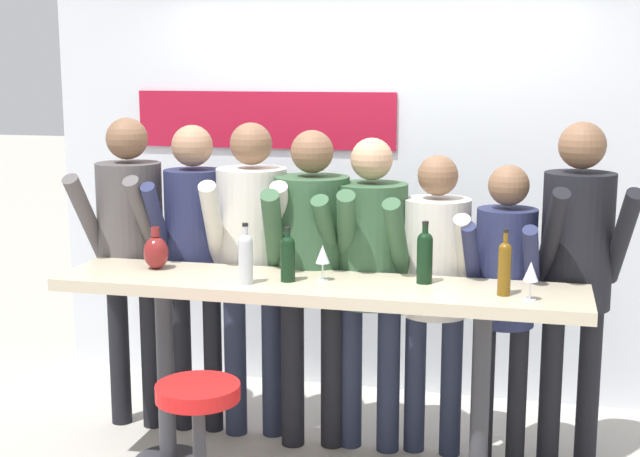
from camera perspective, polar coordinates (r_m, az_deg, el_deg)
name	(u,v)px	position (r m, az deg, el deg)	size (l,w,h in m)	color
back_wall	(369,193)	(5.67, 3.15, 2.31)	(4.21, 0.12, 2.55)	silver
tasting_table	(316,314)	(4.39, -0.25, -5.48)	(2.61, 0.53, 1.03)	beige
bar_stool	(199,432)	(4.14, -7.76, -12.80)	(0.40, 0.40, 0.68)	#333338
person_far_left	(130,238)	(5.14, -12.07, -0.61)	(0.44, 0.55, 1.79)	black
person_left	(194,243)	(5.01, -8.06, -0.90)	(0.43, 0.56, 1.75)	black
person_center_left	(252,246)	(4.91, -4.36, -1.13)	(0.52, 0.63, 1.77)	#23283D
person_center	(312,256)	(4.75, -0.51, -1.76)	(0.54, 0.63, 1.74)	black
person_center_right	(370,261)	(4.72, 3.23, -2.12)	(0.49, 0.58, 1.71)	#23283D
person_right	(435,273)	(4.71, 7.39, -2.85)	(0.44, 0.53, 1.62)	#23283D
person_far_right	(505,281)	(4.64, 11.74, -3.32)	(0.40, 0.51, 1.59)	black
person_rightmost	(577,257)	(4.66, 16.12, -1.76)	(0.50, 0.61, 1.80)	black
wine_bottle_0	(425,255)	(4.32, 6.72, -1.68)	(0.08, 0.08, 0.30)	black
wine_bottle_1	(288,256)	(4.34, -2.08, -1.79)	(0.07, 0.07, 0.27)	black
wine_bottle_2	(246,256)	(4.30, -4.78, -1.77)	(0.07, 0.07, 0.30)	#B7BCC1
wine_bottle_3	(505,266)	(4.15, 11.73, -2.36)	(0.06, 0.06, 0.31)	brown
wine_glass_0	(323,255)	(4.35, 0.17, -1.73)	(0.07, 0.07, 0.18)	silver
wine_glass_1	(531,273)	(4.10, 13.34, -2.77)	(0.07, 0.07, 0.18)	silver
decorative_vase	(156,252)	(4.69, -10.45, -1.49)	(0.13, 0.13, 0.22)	maroon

